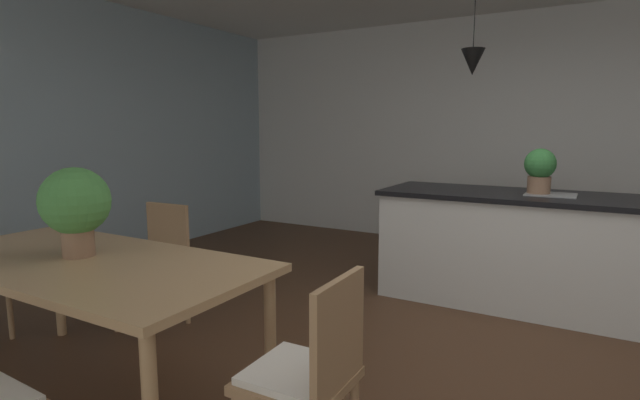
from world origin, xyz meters
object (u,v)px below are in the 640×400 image
at_px(potted_plant_on_table, 75,204).
at_px(kitchen_island, 517,247).
at_px(chair_kitchen_end, 308,373).
at_px(potted_plant_on_island, 540,169).
at_px(dining_table, 87,271).
at_px(chair_far_left, 156,261).

bearing_deg(potted_plant_on_table, kitchen_island, 54.94).
height_order(chair_kitchen_end, kitchen_island, kitchen_island).
xyz_separation_m(kitchen_island, potted_plant_on_table, (-1.81, -2.57, 0.56)).
relative_size(chair_kitchen_end, potted_plant_on_island, 2.44).
bearing_deg(potted_plant_on_island, chair_kitchen_end, -101.41).
xyz_separation_m(dining_table, potted_plant_on_table, (-0.08, 0.02, 0.34)).
xyz_separation_m(kitchen_island, potted_plant_on_island, (0.13, 0.00, 0.64)).
bearing_deg(chair_kitchen_end, kitchen_island, 81.43).
height_order(dining_table, chair_far_left, chair_far_left).
relative_size(kitchen_island, potted_plant_on_island, 5.97).
distance_m(chair_kitchen_end, potted_plant_on_island, 2.72).
distance_m(chair_far_left, potted_plant_on_table, 1.04).
distance_m(kitchen_island, potted_plant_on_table, 3.19).
relative_size(dining_table, chair_far_left, 2.21).
height_order(chair_far_left, potted_plant_on_island, potted_plant_on_island).
xyz_separation_m(dining_table, chair_kitchen_end, (1.33, 0.00, -0.21)).
bearing_deg(potted_plant_on_island, dining_table, -125.60).
xyz_separation_m(chair_far_left, potted_plant_on_table, (0.35, -0.81, 0.55)).
distance_m(dining_table, potted_plant_on_table, 0.35).
bearing_deg(chair_far_left, potted_plant_on_table, -66.34).
height_order(dining_table, potted_plant_on_table, potted_plant_on_table).
bearing_deg(kitchen_island, potted_plant_on_island, 0.00).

